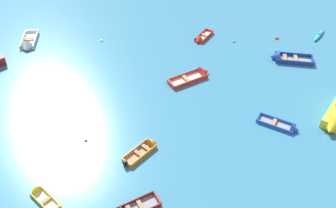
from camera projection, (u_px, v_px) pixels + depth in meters
rowboat_orange_midfield_left at (146, 147)px, 29.20m from camera, size 2.96×3.02×0.96m
rowboat_red_outer_left at (201, 39)px, 41.83m from camera, size 2.59×3.17×0.94m
rowboat_white_outer_right at (28, 45)px, 40.77m from camera, size 1.75×4.33×1.36m
rowboat_blue_far_back at (287, 127)px, 30.96m from camera, size 3.58×2.74×1.00m
rowboat_deep_blue_back_row_left at (282, 58)px, 38.78m from camera, size 4.58×2.36×1.45m
kayak_turquoise_far_right at (319, 35)px, 42.51m from camera, size 2.33×2.77×0.30m
rowboat_yellow_distant_center at (39, 194)px, 25.87m from camera, size 2.64×2.61×0.81m
rowboat_red_foreground_center at (198, 75)px, 36.57m from camera, size 4.53×3.25×1.29m
mooring_buoy_central at (102, 41)px, 41.79m from camera, size 0.39×0.39×0.39m
mooring_buoy_outer_edge at (277, 39)px, 42.19m from camera, size 0.48×0.48×0.48m
mooring_buoy_midfield at (86, 141)px, 29.96m from camera, size 0.30×0.30×0.30m
mooring_buoy_between_boats_left at (234, 42)px, 41.65m from camera, size 0.33×0.33×0.33m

